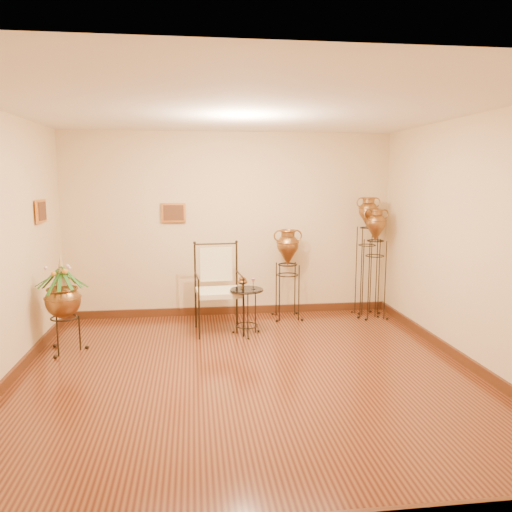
{
  "coord_description": "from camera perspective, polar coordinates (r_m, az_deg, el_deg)",
  "views": [
    {
      "loc": [
        -0.56,
        -5.12,
        2.11
      ],
      "look_at": [
        0.25,
        1.3,
        1.1
      ],
      "focal_mm": 35.0,
      "sensor_mm": 36.0,
      "label": 1
    }
  ],
  "objects": [
    {
      "name": "amphora_tall",
      "position": [
        7.82,
        12.54,
        0.08
      ],
      "size": [
        0.46,
        0.46,
        1.85
      ],
      "rotation": [
        0.0,
        0.0,
        -0.31
      ],
      "color": "black",
      "rests_on": "ground"
    },
    {
      "name": "planter_urn",
      "position": [
        6.5,
        -21.23,
        -4.34
      ],
      "size": [
        0.67,
        0.67,
        1.24
      ],
      "rotation": [
        0.0,
        0.0,
        -0.0
      ],
      "color": "black",
      "rests_on": "ground"
    },
    {
      "name": "amphora_mid",
      "position": [
        7.74,
        13.39,
        -0.74
      ],
      "size": [
        0.46,
        0.46,
        1.68
      ],
      "rotation": [
        0.0,
        0.0,
        -0.27
      ],
      "color": "black",
      "rests_on": "ground"
    },
    {
      "name": "amphora_short",
      "position": [
        7.54,
        3.62,
        -2.03
      ],
      "size": [
        0.45,
        0.45,
        1.38
      ],
      "rotation": [
        0.0,
        0.0,
        -0.07
      ],
      "color": "black",
      "rests_on": "ground"
    },
    {
      "name": "room_shell",
      "position": [
        5.17,
        -1.02,
        4.69
      ],
      "size": [
        5.02,
        5.02,
        2.81
      ],
      "color": "#D9BC8C",
      "rests_on": "ground"
    },
    {
      "name": "ground",
      "position": [
        5.56,
        -0.89,
        -13.41
      ],
      "size": [
        5.0,
        5.0,
        0.0
      ],
      "primitive_type": "plane",
      "color": "brown",
      "rests_on": "ground"
    },
    {
      "name": "armchair",
      "position": [
        6.87,
        -4.29,
        -3.75
      ],
      "size": [
        0.73,
        0.69,
        1.22
      ],
      "rotation": [
        0.0,
        0.0,
        0.08
      ],
      "color": "black",
      "rests_on": "ground"
    },
    {
      "name": "side_table",
      "position": [
        6.79,
        -1.08,
        -6.3
      ],
      "size": [
        0.55,
        0.55,
        0.81
      ],
      "rotation": [
        0.0,
        0.0,
        0.32
      ],
      "color": "black",
      "rests_on": "ground"
    }
  ]
}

